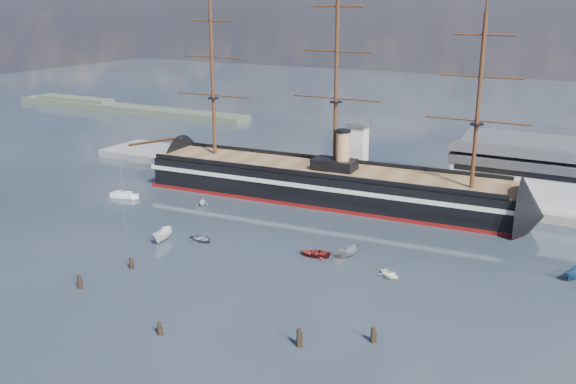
% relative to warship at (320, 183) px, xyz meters
% --- Properties ---
extents(ground, '(600.00, 600.00, 0.00)m').
position_rel_warship_xyz_m(ground, '(1.38, -20.00, -4.04)').
color(ground, '#1E272F').
rests_on(ground, ground).
extents(quay, '(180.00, 18.00, 2.00)m').
position_rel_warship_xyz_m(quay, '(11.38, 16.00, -4.04)').
color(quay, slate).
rests_on(quay, ground).
extents(quay_tower, '(5.00, 5.00, 15.00)m').
position_rel_warship_xyz_m(quay_tower, '(4.38, 13.00, 5.72)').
color(quay_tower, silver).
rests_on(quay_tower, ground).
extents(shoreline, '(120.00, 10.00, 4.00)m').
position_rel_warship_xyz_m(shoreline, '(-137.85, 75.00, -2.59)').
color(shoreline, '#3F4C38').
rests_on(shoreline, ground).
extents(warship, '(113.34, 21.62, 53.94)m').
position_rel_warship_xyz_m(warship, '(0.00, 0.00, 0.00)').
color(warship, black).
rests_on(warship, ground).
extents(sailboat, '(7.02, 3.74, 10.78)m').
position_rel_warship_xyz_m(sailboat, '(-42.21, -21.77, -3.35)').
color(sailboat, silver).
rests_on(sailboat, ground).
extents(motorboat_a, '(7.80, 4.10, 2.97)m').
position_rel_warship_xyz_m(motorboat_a, '(-15.07, -40.51, -4.04)').
color(motorboat_a, white).
rests_on(motorboat_a, ground).
extents(motorboat_b, '(2.20, 3.65, 1.60)m').
position_rel_warship_xyz_m(motorboat_b, '(-8.39, -36.84, -4.04)').
color(motorboat_b, slate).
rests_on(motorboat_b, ground).
extents(motorboat_c, '(6.61, 3.85, 2.49)m').
position_rel_warship_xyz_m(motorboat_c, '(20.78, -30.52, -4.04)').
color(motorboat_c, slate).
rests_on(motorboat_c, ground).
extents(motorboat_d, '(5.56, 4.55, 1.89)m').
position_rel_warship_xyz_m(motorboat_d, '(-21.91, -17.74, -4.04)').
color(motorboat_d, silver).
rests_on(motorboat_d, ground).
extents(motorboat_e, '(2.87, 3.10, 1.41)m').
position_rel_warship_xyz_m(motorboat_e, '(30.77, -35.55, -4.04)').
color(motorboat_e, white).
rests_on(motorboat_e, ground).
extents(motorboat_f, '(6.27, 3.98, 2.35)m').
position_rel_warship_xyz_m(motorboat_f, '(58.70, -21.30, -4.04)').
color(motorboat_f, navy).
rests_on(motorboat_f, ground).
extents(motorboat_g, '(2.25, 3.95, 1.73)m').
position_rel_warship_xyz_m(motorboat_g, '(14.91, -33.08, -4.04)').
color(motorboat_g, maroon).
rests_on(motorboat_g, ground).
extents(piling_near_left, '(0.64, 0.64, 3.05)m').
position_rel_warship_xyz_m(piling_near_left, '(-13.41, -64.31, -4.04)').
color(piling_near_left, black).
rests_on(piling_near_left, ground).
extents(piling_near_mid, '(0.64, 0.64, 2.67)m').
position_rel_warship_xyz_m(piling_near_mid, '(8.29, -70.17, -4.04)').
color(piling_near_mid, black).
rests_on(piling_near_mid, ground).
extents(piling_near_right, '(0.64, 0.64, 3.48)m').
position_rel_warship_xyz_m(piling_near_right, '(27.40, -63.60, -4.04)').
color(piling_near_right, black).
rests_on(piling_near_right, ground).
extents(piling_far_right, '(0.64, 0.64, 2.97)m').
position_rel_warship_xyz_m(piling_far_right, '(36.02, -57.63, -4.04)').
color(piling_far_right, black).
rests_on(piling_far_right, ground).
extents(piling_extra, '(0.64, 0.64, 2.77)m').
position_rel_warship_xyz_m(piling_extra, '(-11.45, -53.95, -4.04)').
color(piling_extra, black).
rests_on(piling_extra, ground).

